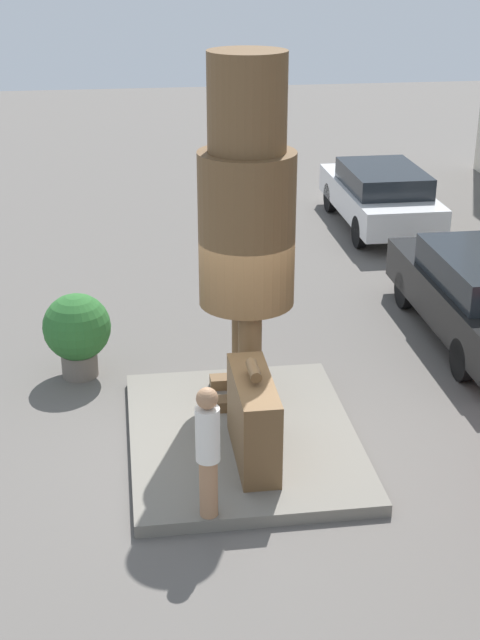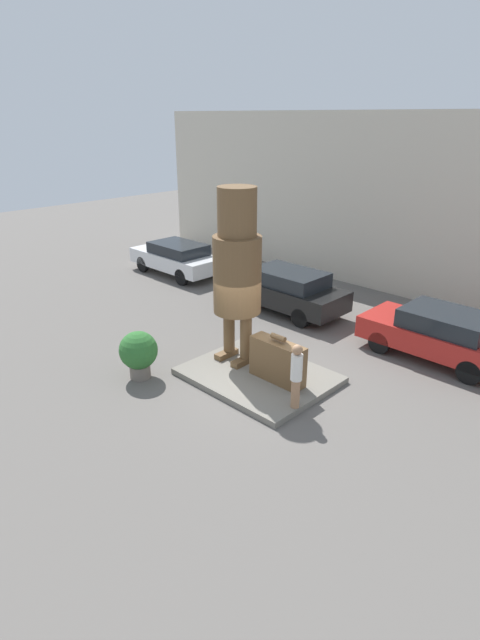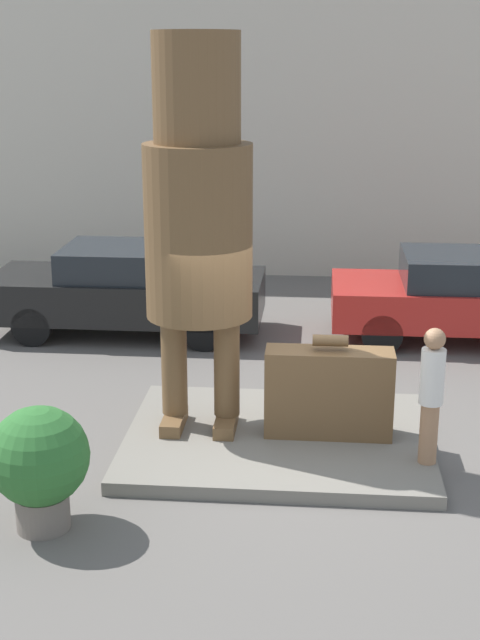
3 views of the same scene
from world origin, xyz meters
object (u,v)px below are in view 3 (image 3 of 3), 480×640
object	(u,v)px
tourist	(431,390)
parked_car_red	(463,294)
statue_figure	(198,206)
parked_car_black	(130,287)
giant_suitcase	(329,392)
planter_pot	(39,461)

from	to	relation	value
tourist	parked_car_red	distance (m)	5.25
tourist	parked_car_red	bearing A→B (deg)	77.67
statue_figure	parked_car_black	world-z (taller)	statue_figure
statue_figure	parked_car_black	size ratio (longest dim) A/B	1.03
tourist	parked_car_red	world-z (taller)	tourist
giant_suitcase	planter_pot	size ratio (longest dim) A/B	1.18
giant_suitcase	planter_pot	distance (m)	3.67
parked_car_black	planter_pot	size ratio (longest dim) A/B	3.52
giant_suitcase	tourist	size ratio (longest dim) A/B	0.96
planter_pot	statue_figure	bearing A→B (deg)	60.95
tourist	parked_car_red	size ratio (longest dim) A/B	0.38
giant_suitcase	planter_pot	world-z (taller)	giant_suitcase
parked_car_black	planter_pot	distance (m)	6.57
giant_suitcase	planter_pot	bearing A→B (deg)	-142.50
tourist	statue_figure	bearing A→B (deg)	163.25
parked_car_black	giant_suitcase	bearing A→B (deg)	127.89
statue_figure	giant_suitcase	bearing A→B (deg)	-5.07
giant_suitcase	parked_car_red	world-z (taller)	parked_car_red
statue_figure	tourist	xyz separation A→B (m)	(2.73, -0.82, -1.90)
giant_suitcase	parked_car_red	xyz separation A→B (m)	(2.26, 4.44, 0.08)
statue_figure	parked_car_red	distance (m)	6.16
parked_car_red	parked_car_black	bearing A→B (deg)	1.24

